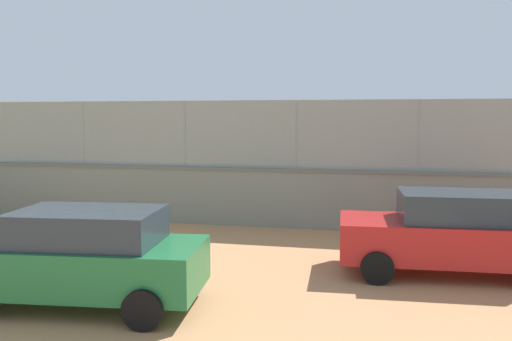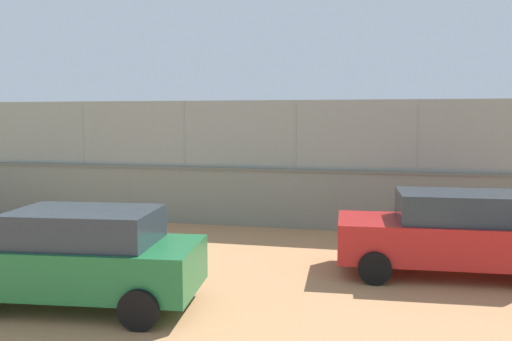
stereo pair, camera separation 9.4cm
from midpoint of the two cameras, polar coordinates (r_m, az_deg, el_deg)
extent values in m
plane|color=tan|center=(25.53, 1.48, -1.16)|extent=(260.00, 260.00, 0.00)
cube|color=gray|center=(15.15, -1.96, -2.97)|extent=(23.17, 1.07, 1.59)
cube|color=slate|center=(15.05, -1.97, 0.16)|extent=(23.17, 1.13, 0.08)
cube|color=gray|center=(14.98, -1.99, 3.93)|extent=(22.70, 0.83, 1.90)
cylinder|color=gray|center=(14.53, 16.96, 3.62)|extent=(0.07, 0.07, 1.90)
cylinder|color=gray|center=(14.65, 4.18, 3.88)|extent=(0.07, 0.07, 1.90)
cylinder|color=gray|center=(15.47, -7.83, 3.94)|extent=(0.07, 0.07, 1.90)
cylinder|color=gray|center=(16.88, -18.22, 3.86)|extent=(0.07, 0.07, 1.90)
cylinder|color=black|center=(22.92, 6.92, -0.93)|extent=(0.21, 0.21, 0.85)
cylinder|color=black|center=(22.81, 6.50, -0.96)|extent=(0.21, 0.21, 0.85)
cylinder|color=#429951|center=(22.79, 6.74, 0.90)|extent=(0.48, 0.48, 0.63)
cylinder|color=tan|center=(23.00, 7.33, 1.25)|extent=(0.46, 0.51, 0.17)
cylinder|color=tan|center=(22.86, 5.66, 1.24)|extent=(0.46, 0.51, 0.17)
sphere|color=tan|center=(22.76, 6.75, 1.98)|extent=(0.24, 0.24, 0.24)
cylinder|color=red|center=(22.75, 6.75, 2.25)|extent=(0.36, 0.36, 0.05)
cylinder|color=black|center=(23.01, 5.42, 1.27)|extent=(0.23, 0.25, 0.04)
ellipsoid|color=#333338|center=(23.20, 5.13, 1.31)|extent=(0.22, 0.24, 0.24)
cylinder|color=#591919|center=(23.31, 2.22, -0.85)|extent=(0.17, 0.17, 0.79)
cylinder|color=#591919|center=(23.11, 2.18, -0.91)|extent=(0.17, 0.17, 0.79)
cylinder|color=beige|center=(23.14, 2.21, 0.81)|extent=(0.39, 0.39, 0.58)
cylinder|color=#D8AD84|center=(23.43, 2.14, 1.16)|extent=(0.56, 0.17, 0.17)
cylinder|color=#D8AD84|center=(22.85, 1.41, 1.04)|extent=(0.56, 0.17, 0.17)
sphere|color=#D8AD84|center=(23.10, 2.21, 1.80)|extent=(0.22, 0.22, 0.22)
cylinder|color=red|center=(23.10, 2.21, 2.04)|extent=(0.27, 0.27, 0.05)
cylinder|color=black|center=(22.86, 0.96, 1.04)|extent=(0.30, 0.08, 0.04)
ellipsoid|color=#333338|center=(22.89, 0.41, 1.05)|extent=(0.30, 0.07, 0.24)
cylinder|color=#B2B2B2|center=(18.93, -7.22, -2.41)|extent=(0.16, 0.16, 0.82)
cylinder|color=#B2B2B2|center=(19.03, -7.75, -2.38)|extent=(0.16, 0.16, 0.82)
cylinder|color=#D14C42|center=(18.89, -7.51, -0.26)|extent=(0.37, 0.37, 0.61)
cylinder|color=#936B4C|center=(18.78, -6.61, 0.09)|extent=(0.15, 0.58, 0.17)
cylinder|color=#936B4C|center=(19.29, -7.91, 0.22)|extent=(0.15, 0.58, 0.17)
sphere|color=#936B4C|center=(18.85, -7.53, 1.01)|extent=(0.23, 0.23, 0.23)
cylinder|color=navy|center=(18.84, -7.53, 1.31)|extent=(0.27, 0.27, 0.05)
cylinder|color=black|center=(19.45, -7.65, 0.27)|extent=(0.07, 0.30, 0.04)
ellipsoid|color=#333338|center=(19.64, -7.35, 0.33)|extent=(0.06, 0.30, 0.24)
sphere|color=yellow|center=(21.63, 7.46, -2.37)|extent=(0.08, 0.08, 0.08)
cube|color=red|center=(11.15, 20.07, -7.06)|extent=(4.46, 2.09, 0.77)
cube|color=#28333D|center=(11.07, 21.30, -3.66)|extent=(2.55, 1.71, 0.57)
cylinder|color=black|center=(10.25, 12.67, -10.20)|extent=(0.64, 0.26, 0.62)
cylinder|color=black|center=(11.88, 12.19, -7.95)|extent=(0.64, 0.26, 0.62)
cube|color=#1E6B38|center=(9.31, -18.96, -9.63)|extent=(4.29, 2.25, 0.75)
cube|color=#28333D|center=(9.07, -17.93, -5.76)|extent=(2.48, 1.79, 0.55)
cylinder|color=black|center=(10.76, -23.71, -9.78)|extent=(0.64, 0.28, 0.62)
cylinder|color=black|center=(8.16, -12.40, -14.43)|extent=(0.64, 0.28, 0.62)
cylinder|color=black|center=(9.69, -9.08, -11.08)|extent=(0.64, 0.28, 0.62)
camera|label=1|loc=(0.05, -90.14, -0.01)|focal=37.12mm
camera|label=2|loc=(0.05, 89.86, 0.01)|focal=37.12mm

